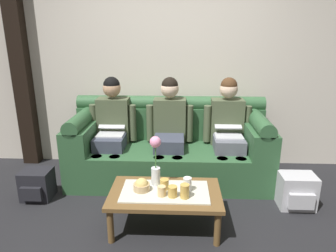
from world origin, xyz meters
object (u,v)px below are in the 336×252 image
(flower_vase, at_px, (156,160))
(cup_far_right, at_px, (162,191))
(person_left, at_px, (112,125))
(cup_near_right, at_px, (185,191))
(backpack_right, at_px, (297,191))
(cup_far_left, at_px, (164,184))
(snack_bowl, at_px, (142,186))
(cup_near_left, at_px, (187,184))
(couch, at_px, (169,149))
(person_right, at_px, (228,127))
(cup_far_center, at_px, (173,191))
(coffee_table, at_px, (165,196))
(person_middle, at_px, (169,126))
(backpack_left, at_px, (37,185))

(flower_vase, distance_m, cup_far_right, 0.29)
(flower_vase, relative_size, cup_far_right, 5.24)
(person_left, bearing_deg, cup_near_right, -52.49)
(person_left, bearing_deg, backpack_right, -17.31)
(cup_far_left, bearing_deg, snack_bowl, -171.70)
(person_left, height_order, cup_near_left, person_left)
(flower_vase, relative_size, cup_near_left, 3.69)
(couch, bearing_deg, snack_bowl, -101.72)
(cup_near_right, bearing_deg, person_right, 65.46)
(person_right, distance_m, cup_near_right, 1.25)
(cup_far_right, xyz_separation_m, backpack_right, (1.34, 0.47, -0.23))
(cup_near_left, relative_size, cup_far_center, 1.32)
(snack_bowl, relative_size, cup_far_left, 1.53)
(coffee_table, bearing_deg, person_left, 124.16)
(cup_near_left, distance_m, cup_far_center, 0.17)
(person_middle, distance_m, cup_near_left, 1.05)
(cup_near_left, bearing_deg, cup_near_right, -101.56)
(snack_bowl, height_order, backpack_right, snack_bowl)
(snack_bowl, xyz_separation_m, backpack_right, (1.53, 0.38, -0.23))
(person_right, bearing_deg, backpack_left, -164.54)
(flower_vase, height_order, cup_far_center, flower_vase)
(flower_vase, bearing_deg, backpack_left, 166.11)
(snack_bowl, xyz_separation_m, cup_far_right, (0.18, -0.09, 0.00))
(couch, relative_size, snack_bowl, 15.74)
(cup_far_left, bearing_deg, person_middle, 89.55)
(person_right, relative_size, snack_bowl, 8.32)
(coffee_table, bearing_deg, cup_far_left, 103.20)
(person_left, distance_m, snack_bowl, 1.14)
(person_middle, distance_m, person_right, 0.68)
(person_left, xyz_separation_m, flower_vase, (0.59, -0.90, -0.05))
(coffee_table, distance_m, backpack_right, 1.38)
(cup_far_right, distance_m, backpack_right, 1.44)
(coffee_table, height_order, snack_bowl, snack_bowl)
(person_middle, relative_size, backpack_left, 3.81)
(person_right, height_order, cup_far_center, person_right)
(snack_bowl, height_order, cup_near_left, cup_near_left)
(person_right, distance_m, snack_bowl, 1.37)
(cup_far_left, relative_size, backpack_left, 0.30)
(cup_far_right, height_order, backpack_right, cup_far_right)
(cup_far_left, height_order, cup_far_right, cup_far_left)
(cup_near_left, xyz_separation_m, backpack_right, (1.12, 0.38, -0.25))
(person_right, bearing_deg, flower_vase, -130.89)
(person_left, bearing_deg, cup_far_left, -55.27)
(person_middle, relative_size, backpack_right, 3.48)
(couch, relative_size, cup_near_right, 18.79)
(coffee_table, bearing_deg, cup_near_right, -32.22)
(person_middle, bearing_deg, cup_near_left, -78.86)
(cup_near_left, relative_size, backpack_left, 0.40)
(person_middle, height_order, coffee_table, person_middle)
(cup_far_left, bearing_deg, couch, 89.55)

